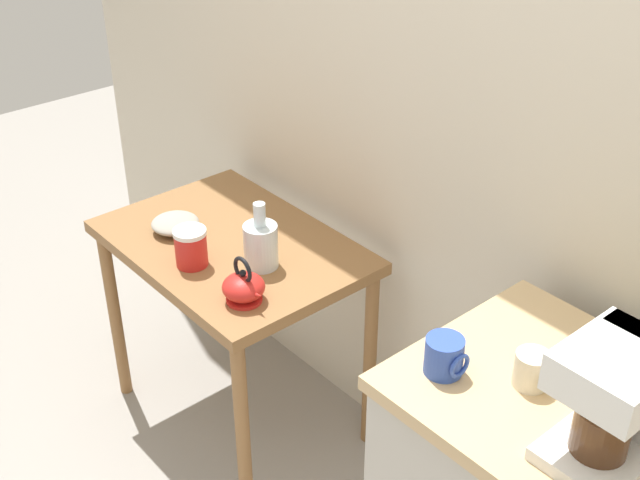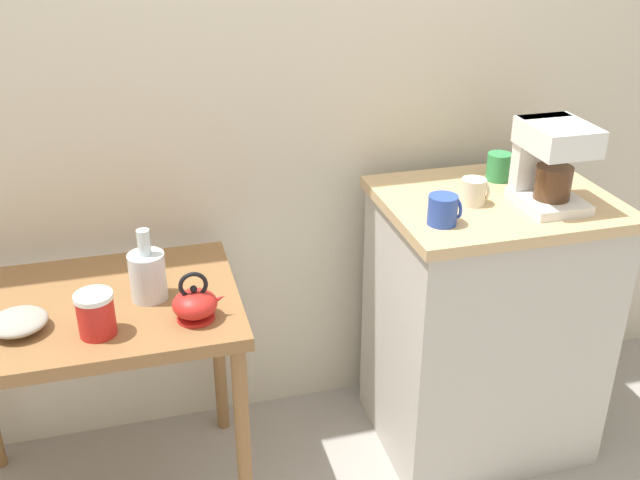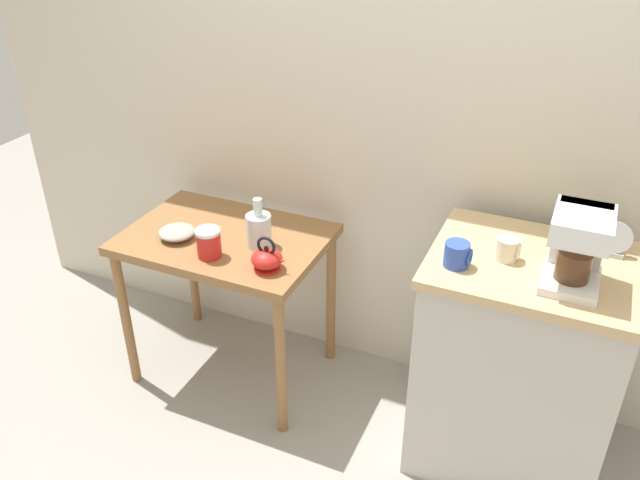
{
  "view_description": "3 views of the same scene",
  "coord_description": "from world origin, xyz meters",
  "px_view_note": "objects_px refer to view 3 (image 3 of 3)",
  "views": [
    {
      "loc": [
        1.25,
        -1.23,
        2.12
      ],
      "look_at": [
        -0.21,
        0.02,
        0.96
      ],
      "focal_mm": 46.41,
      "sensor_mm": 36.0,
      "label": 1
    },
    {
      "loc": [
        -0.49,
        -1.89,
        1.83
      ],
      "look_at": [
        0.02,
        -0.02,
        0.88
      ],
      "focal_mm": 41.37,
      "sensor_mm": 36.0,
      "label": 2
    },
    {
      "loc": [
        0.69,
        -2.01,
        2.12
      ],
      "look_at": [
        -0.17,
        -0.06,
        0.88
      ],
      "focal_mm": 36.34,
      "sensor_mm": 36.0,
      "label": 3
    }
  ],
  "objects_px": {
    "glass_carafe_vase": "(259,229)",
    "canister_enamel": "(209,243)",
    "teakettle": "(267,259)",
    "coffee_maker": "(578,244)",
    "mug_small_cream": "(508,249)",
    "bowl_stoneware": "(177,232)",
    "mug_blue": "(457,255)",
    "mug_tall_green": "(565,236)",
    "table_clock": "(615,241)"
  },
  "relations": [
    {
      "from": "bowl_stoneware",
      "to": "table_clock",
      "type": "xyz_separation_m",
      "value": [
        1.68,
        0.25,
        0.22
      ]
    },
    {
      "from": "bowl_stoneware",
      "to": "teakettle",
      "type": "relative_size",
      "value": 1.03
    },
    {
      "from": "coffee_maker",
      "to": "mug_small_cream",
      "type": "bearing_deg",
      "value": 165.7
    },
    {
      "from": "mug_tall_green",
      "to": "canister_enamel",
      "type": "bearing_deg",
      "value": -166.95
    },
    {
      "from": "bowl_stoneware",
      "to": "mug_blue",
      "type": "distance_m",
      "value": 1.21
    },
    {
      "from": "coffee_maker",
      "to": "table_clock",
      "type": "height_order",
      "value": "coffee_maker"
    },
    {
      "from": "mug_small_cream",
      "to": "mug_tall_green",
      "type": "bearing_deg",
      "value": 43.24
    },
    {
      "from": "bowl_stoneware",
      "to": "mug_tall_green",
      "type": "bearing_deg",
      "value": 8.79
    },
    {
      "from": "glass_carafe_vase",
      "to": "mug_blue",
      "type": "height_order",
      "value": "mug_blue"
    },
    {
      "from": "glass_carafe_vase",
      "to": "table_clock",
      "type": "height_order",
      "value": "table_clock"
    },
    {
      "from": "bowl_stoneware",
      "to": "teakettle",
      "type": "height_order",
      "value": "teakettle"
    },
    {
      "from": "glass_carafe_vase",
      "to": "canister_enamel",
      "type": "bearing_deg",
      "value": -132.44
    },
    {
      "from": "mug_tall_green",
      "to": "table_clock",
      "type": "distance_m",
      "value": 0.16
    },
    {
      "from": "mug_blue",
      "to": "table_clock",
      "type": "relative_size",
      "value": 0.76
    },
    {
      "from": "canister_enamel",
      "to": "mug_small_cream",
      "type": "height_order",
      "value": "mug_small_cream"
    },
    {
      "from": "canister_enamel",
      "to": "mug_small_cream",
      "type": "distance_m",
      "value": 1.16
    },
    {
      "from": "teakettle",
      "to": "canister_enamel",
      "type": "relative_size",
      "value": 1.24
    },
    {
      "from": "teakettle",
      "to": "mug_tall_green",
      "type": "relative_size",
      "value": 1.66
    },
    {
      "from": "mug_small_cream",
      "to": "glass_carafe_vase",
      "type": "bearing_deg",
      "value": 179.13
    },
    {
      "from": "bowl_stoneware",
      "to": "table_clock",
      "type": "bearing_deg",
      "value": 8.61
    },
    {
      "from": "mug_tall_green",
      "to": "mug_blue",
      "type": "height_order",
      "value": "mug_tall_green"
    },
    {
      "from": "bowl_stoneware",
      "to": "mug_small_cream",
      "type": "distance_m",
      "value": 1.36
    },
    {
      "from": "glass_carafe_vase",
      "to": "teakettle",
      "type": "bearing_deg",
      "value": -52.0
    },
    {
      "from": "mug_small_cream",
      "to": "mug_tall_green",
      "type": "xyz_separation_m",
      "value": [
        0.17,
        0.16,
        0.0
      ]
    },
    {
      "from": "bowl_stoneware",
      "to": "canister_enamel",
      "type": "relative_size",
      "value": 1.27
    },
    {
      "from": "mug_small_cream",
      "to": "table_clock",
      "type": "bearing_deg",
      "value": 28.43
    },
    {
      "from": "teakettle",
      "to": "mug_tall_green",
      "type": "bearing_deg",
      "value": 15.74
    },
    {
      "from": "mug_small_cream",
      "to": "table_clock",
      "type": "height_order",
      "value": "table_clock"
    },
    {
      "from": "canister_enamel",
      "to": "teakettle",
      "type": "bearing_deg",
      "value": 1.77
    },
    {
      "from": "canister_enamel",
      "to": "mug_blue",
      "type": "distance_m",
      "value": 1.0
    },
    {
      "from": "mug_blue",
      "to": "teakettle",
      "type": "bearing_deg",
      "value": -178.39
    },
    {
      "from": "table_clock",
      "to": "mug_blue",
      "type": "bearing_deg",
      "value": -148.63
    },
    {
      "from": "canister_enamel",
      "to": "mug_blue",
      "type": "relative_size",
      "value": 1.31
    },
    {
      "from": "bowl_stoneware",
      "to": "table_clock",
      "type": "height_order",
      "value": "table_clock"
    },
    {
      "from": "coffee_maker",
      "to": "mug_small_cream",
      "type": "relative_size",
      "value": 3.14
    },
    {
      "from": "canister_enamel",
      "to": "mug_blue",
      "type": "height_order",
      "value": "mug_blue"
    },
    {
      "from": "bowl_stoneware",
      "to": "mug_blue",
      "type": "relative_size",
      "value": 1.67
    },
    {
      "from": "mug_small_cream",
      "to": "mug_tall_green",
      "type": "relative_size",
      "value": 0.91
    },
    {
      "from": "canister_enamel",
      "to": "coffee_maker",
      "type": "relative_size",
      "value": 0.47
    },
    {
      "from": "table_clock",
      "to": "mug_tall_green",
      "type": "bearing_deg",
      "value": -173.04
    },
    {
      "from": "bowl_stoneware",
      "to": "glass_carafe_vase",
      "type": "bearing_deg",
      "value": 14.2
    },
    {
      "from": "teakettle",
      "to": "mug_blue",
      "type": "relative_size",
      "value": 1.63
    },
    {
      "from": "teakettle",
      "to": "glass_carafe_vase",
      "type": "height_order",
      "value": "glass_carafe_vase"
    },
    {
      "from": "mug_small_cream",
      "to": "table_clock",
      "type": "xyz_separation_m",
      "value": [
        0.33,
        0.18,
        0.01
      ]
    },
    {
      "from": "glass_carafe_vase",
      "to": "canister_enamel",
      "type": "distance_m",
      "value": 0.21
    },
    {
      "from": "glass_carafe_vase",
      "to": "canister_enamel",
      "type": "relative_size",
      "value": 1.77
    },
    {
      "from": "teakettle",
      "to": "canister_enamel",
      "type": "xyz_separation_m",
      "value": [
        -0.26,
        -0.01,
        0.01
      ]
    },
    {
      "from": "table_clock",
      "to": "teakettle",
      "type": "bearing_deg",
      "value": -165.4
    },
    {
      "from": "canister_enamel",
      "to": "table_clock",
      "type": "height_order",
      "value": "table_clock"
    },
    {
      "from": "glass_carafe_vase",
      "to": "table_clock",
      "type": "relative_size",
      "value": 1.76
    }
  ]
}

